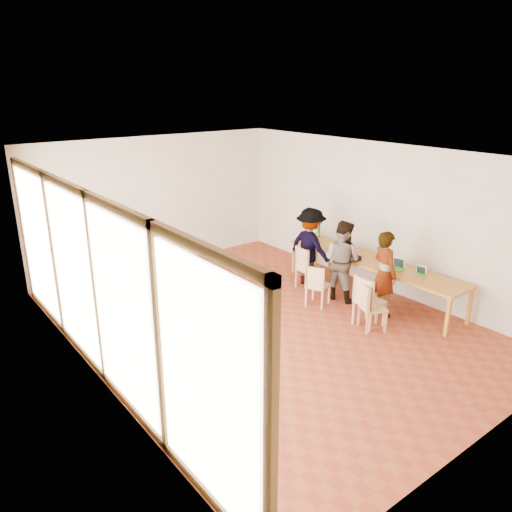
{
  "coord_description": "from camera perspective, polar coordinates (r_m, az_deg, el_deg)",
  "views": [
    {
      "loc": [
        -5.05,
        -6.29,
        4.08
      ],
      "look_at": [
        0.21,
        0.52,
        1.1
      ],
      "focal_mm": 35.0,
      "sensor_mm": 36.0,
      "label": 1
    }
  ],
  "objects": [
    {
      "name": "chair_mid",
      "position": [
        8.83,
        12.74,
        -5.18
      ],
      "size": [
        0.52,
        0.52,
        0.45
      ],
      "rotation": [
        0.0,
        0.0,
        -0.42
      ],
      "color": "tan",
      "rests_on": "ground"
    },
    {
      "name": "pink_phone",
      "position": [
        10.06,
        15.67,
        -0.91
      ],
      "size": [
        0.05,
        0.1,
        0.01
      ],
      "primitive_type": "cube",
      "color": "#EF4181",
      "rests_on": "communal_table"
    },
    {
      "name": "wall_front",
      "position": [
        6.12,
        25.4,
        -7.83
      ],
      "size": [
        6.0,
        0.1,
        3.0
      ],
      "primitive_type": "cube",
      "color": "silver",
      "rests_on": "ground"
    },
    {
      "name": "communal_table",
      "position": [
        10.21,
        13.14,
        -0.74
      ],
      "size": [
        0.8,
        4.0,
        0.75
      ],
      "color": "#C5842B",
      "rests_on": "ground"
    },
    {
      "name": "wall_right",
      "position": [
        10.54,
        13.91,
        4.37
      ],
      "size": [
        0.1,
        8.0,
        3.0
      ],
      "primitive_type": "cube",
      "color": "silver",
      "rests_on": "ground"
    },
    {
      "name": "chair_far",
      "position": [
        9.56,
        6.92,
        -2.93
      ],
      "size": [
        0.51,
        0.51,
        0.45
      ],
      "rotation": [
        0.0,
        0.0,
        0.38
      ],
      "color": "tan",
      "rests_on": "ground"
    },
    {
      "name": "black_pouch",
      "position": [
        10.14,
        11.13,
        -0.17
      ],
      "size": [
        0.16,
        0.26,
        0.09
      ],
      "primitive_type": "cube",
      "color": "black",
      "rests_on": "communal_table"
    },
    {
      "name": "wall_back",
      "position": [
        11.75,
        -11.33,
        6.05
      ],
      "size": [
        6.0,
        0.1,
        3.0
      ],
      "primitive_type": "cube",
      "color": "silver",
      "rests_on": "ground"
    },
    {
      "name": "clear_glass",
      "position": [
        10.55,
        8.54,
        0.75
      ],
      "size": [
        0.07,
        0.07,
        0.09
      ],
      "primitive_type": "cylinder",
      "color": "silver",
      "rests_on": "communal_table"
    },
    {
      "name": "green_bottle",
      "position": [
        11.51,
        7.19,
        2.86
      ],
      "size": [
        0.07,
        0.07,
        0.28
      ],
      "primitive_type": "cylinder",
      "color": "#147231",
      "rests_on": "communal_table"
    },
    {
      "name": "ground",
      "position": [
        9.04,
        0.98,
        -7.73
      ],
      "size": [
        8.0,
        8.0,
        0.0
      ],
      "primitive_type": "plane",
      "color": "brown",
      "rests_on": "ground"
    },
    {
      "name": "ceiling",
      "position": [
        8.14,
        1.1,
        11.62
      ],
      "size": [
        6.0,
        8.0,
        0.04
      ],
      "primitive_type": "cube",
      "color": "white",
      "rests_on": "wall_back"
    },
    {
      "name": "chair_empty",
      "position": [
        10.32,
        5.67,
        -0.9
      ],
      "size": [
        0.47,
        0.47,
        0.49
      ],
      "rotation": [
        0.0,
        0.0,
        -0.1
      ],
      "color": "tan",
      "rests_on": "ground"
    },
    {
      "name": "person_far",
      "position": [
        10.53,
        6.22,
        1.04
      ],
      "size": [
        0.67,
        1.11,
        1.67
      ],
      "primitive_type": "imported",
      "rotation": [
        0.0,
        0.0,
        1.62
      ],
      "color": "gray",
      "rests_on": "ground"
    },
    {
      "name": "laptop_near",
      "position": [
        9.65,
        18.26,
        -1.78
      ],
      "size": [
        0.23,
        0.25,
        0.18
      ],
      "rotation": [
        0.0,
        0.0,
        0.28
      ],
      "color": "green",
      "rests_on": "communal_table"
    },
    {
      "name": "condiment_cup",
      "position": [
        10.97,
        9.28,
        1.34
      ],
      "size": [
        0.08,
        0.08,
        0.06
      ],
      "primitive_type": "cylinder",
      "color": "white",
      "rests_on": "communal_table"
    },
    {
      "name": "laptop_far",
      "position": [
        10.57,
        10.62,
        0.69
      ],
      "size": [
        0.24,
        0.25,
        0.18
      ],
      "rotation": [
        0.0,
        0.0,
        -0.31
      ],
      "color": "green",
      "rests_on": "communal_table"
    },
    {
      "name": "chair_near",
      "position": [
        8.91,
        12.53,
        -4.54
      ],
      "size": [
        0.44,
        0.44,
        0.5
      ],
      "rotation": [
        0.0,
        0.0,
        0.02
      ],
      "color": "tan",
      "rests_on": "ground"
    },
    {
      "name": "yellow_mug",
      "position": [
        11.5,
        6.9,
        2.4
      ],
      "size": [
        0.17,
        0.17,
        0.1
      ],
      "primitive_type": "imported",
      "rotation": [
        0.0,
        0.0,
        -0.43
      ],
      "color": "gold",
      "rests_on": "communal_table"
    },
    {
      "name": "person_mid",
      "position": [
        9.91,
        9.78,
        -0.48
      ],
      "size": [
        0.75,
        0.89,
        1.61
      ],
      "primitive_type": "imported",
      "rotation": [
        0.0,
        0.0,
        1.77
      ],
      "color": "gray",
      "rests_on": "ground"
    },
    {
      "name": "window_wall",
      "position": [
        7.11,
        -17.96,
        -3.15
      ],
      "size": [
        0.1,
        8.0,
        3.0
      ],
      "primitive_type": "cube",
      "color": "white",
      "rests_on": "ground"
    },
    {
      "name": "person_near",
      "position": [
        9.39,
        14.46,
        -1.96
      ],
      "size": [
        0.53,
        0.67,
        1.61
      ],
      "primitive_type": "imported",
      "rotation": [
        0.0,
        0.0,
        1.3
      ],
      "color": "gray",
      "rests_on": "ground"
    },
    {
      "name": "side_table",
      "position": [
        9.96,
        -11.77,
        -1.33
      ],
      "size": [
        0.9,
        0.9,
        0.75
      ],
      "rotation": [
        0.0,
        0.0,
        0.41
      ],
      "color": "#C5842B",
      "rests_on": "ground"
    },
    {
      "name": "laptop_mid",
      "position": [
        9.81,
        15.87,
        -1.09
      ],
      "size": [
        0.29,
        0.31,
        0.23
      ],
      "rotation": [
        0.0,
        0.0,
        0.22
      ],
      "color": "green",
      "rests_on": "communal_table"
    },
    {
      "name": "chair_spare",
      "position": [
        8.27,
        -15.57,
        -7.07
      ],
      "size": [
        0.57,
        0.57,
        0.46
      ],
      "rotation": [
        0.0,
        0.0,
        2.44
      ],
      "color": "tan",
      "rests_on": "ground"
    }
  ]
}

